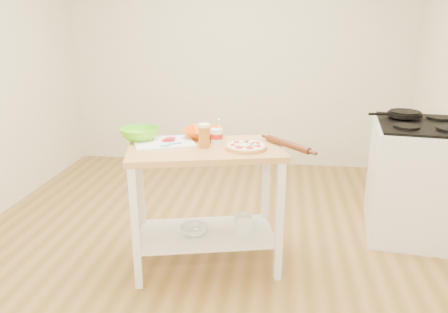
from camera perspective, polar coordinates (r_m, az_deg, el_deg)
room_shell at (r=2.99m, az=-2.79°, el=10.33°), size 4.04×4.54×2.74m
prep_island at (r=3.03m, az=-2.39°, el=-3.46°), size 1.14×0.79×0.90m
gas_stove at (r=3.90m, az=23.77°, el=-2.71°), size 0.79×0.89×1.11m
skillet at (r=3.89m, az=22.45°, el=5.13°), size 0.43×0.27×0.03m
pizza at (r=2.90m, az=2.87°, el=1.32°), size 0.28×0.28×0.04m
cutting_board at (r=3.05m, az=-7.89°, el=1.87°), size 0.48×0.43×0.04m
spatula at (r=2.96m, az=-7.05°, el=1.56°), size 0.13×0.11×0.01m
knife at (r=3.19m, az=-10.12°, el=2.61°), size 0.25×0.14×0.01m
orange_bowl at (r=3.17m, az=-2.71°, el=3.08°), size 0.30×0.30×0.07m
green_bowl at (r=3.16m, az=-10.89°, el=2.90°), size 0.34×0.34×0.09m
beer_pint at (r=2.92m, az=-2.60°, el=2.76°), size 0.08×0.08×0.16m
yogurt_tub at (r=3.02m, az=-0.97°, el=2.70°), size 0.08×0.08×0.18m
rolling_pin at (r=2.94m, az=8.31°, el=1.55°), size 0.30×0.33×0.05m
shelf_glass_bowl at (r=3.15m, az=-3.94°, el=-9.56°), size 0.26×0.26×0.06m
shelf_bin at (r=3.20m, az=2.52°, el=-8.55°), size 0.14×0.14×0.11m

